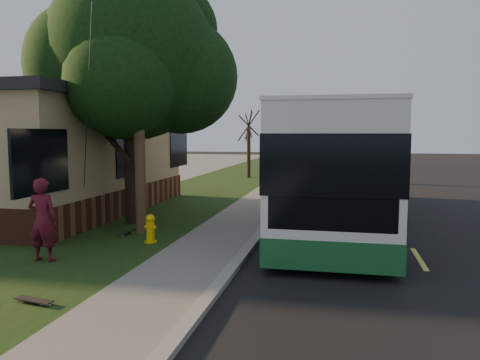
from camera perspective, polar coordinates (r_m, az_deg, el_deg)
name	(u,v)px	position (r m, az deg, el deg)	size (l,w,h in m)	color
ground	(249,250)	(11.73, 1.09, -8.55)	(120.00, 120.00, 0.00)	black
road	(382,199)	(21.44, 16.87, -2.26)	(8.00, 80.00, 0.01)	black
curb	(290,195)	(21.46, 6.17, -1.89)	(0.25, 80.00, 0.12)	gray
sidewalk	(269,195)	(21.59, 3.53, -1.88)	(2.00, 80.00, 0.08)	slate
grass_verge	(196,193)	(22.37, -5.38, -1.64)	(5.00, 80.00, 0.07)	black
building_lot	(12,189)	(27.08, -26.01, -0.94)	(15.00, 80.00, 0.04)	slate
fire_hydrant	(150,229)	(12.38, -10.87, -5.84)	(0.32, 0.32, 0.74)	yellow
utility_pole	(138,69)	(13.44, -12.37, 13.03)	(2.86, 3.21, 9.07)	#473321
leafy_tree	(134,60)	(15.36, -12.82, 14.10)	(6.30, 6.00, 7.80)	black
bare_tree_near	(249,145)	(29.72, 1.06, 4.30)	(1.38, 1.21, 4.31)	black
bare_tree_far	(280,143)	(41.49, 4.91, 4.48)	(1.38, 1.21, 4.03)	black
traffic_signal	(322,130)	(45.19, 9.99, 5.99)	(0.18, 0.22, 5.50)	#2D2D30
transit_bus	(335,163)	(15.74, 11.56, 2.10)	(3.09, 13.39, 3.62)	silver
skateboarder	(43,220)	(11.20, -22.91, -4.47)	(0.68, 0.44, 1.86)	#4D0F1D
skateboard_main	(126,233)	(13.53, -13.74, -6.24)	(0.25, 0.80, 0.07)	black
skateboard_spare	(34,300)	(8.74, -23.85, -13.27)	(0.75, 0.31, 0.07)	black
dumpster	(107,181)	(21.82, -15.89, -0.07)	(1.94, 1.71, 1.46)	black
distant_car	(339,162)	(36.17, 11.96, 2.16)	(1.70, 4.22, 1.44)	black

